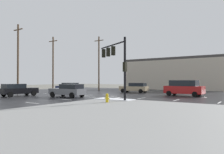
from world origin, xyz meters
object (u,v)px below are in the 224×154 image
object	(u,v)px
sedan_tan	(135,87)
utility_pole_distant	(99,62)
fire_hydrant	(107,98)
utility_pole_mid	(18,57)
sedan_navy	(68,87)
suv_red	(184,88)
traffic_signal_mast	(116,58)
sedan_grey	(68,90)
utility_pole_far	(53,63)
sedan_black	(18,90)

from	to	relation	value
sedan_tan	utility_pole_distant	bearing A→B (deg)	-25.99
fire_hydrant	utility_pole_distant	xyz separation A→B (m)	(-15.80, 19.04, 5.12)
sedan_tan	utility_pole_distant	world-z (taller)	utility_pole_distant
utility_pole_mid	sedan_navy	bearing A→B (deg)	62.54
suv_red	utility_pole_mid	size ratio (longest dim) A/B	0.47
traffic_signal_mast	sedan_tan	size ratio (longest dim) A/B	1.29
traffic_signal_mast	sedan_grey	distance (m)	7.79
sedan_navy	utility_pole_mid	xyz separation A→B (m)	(-3.62, -6.96, 4.65)
sedan_tan	utility_pole_far	xyz separation A→B (m)	(-15.65, -3.51, 4.49)
suv_red	sedan_black	distance (m)	21.34
fire_hydrant	utility_pole_distant	world-z (taller)	utility_pole_distant
fire_hydrant	sedan_black	size ratio (longest dim) A/B	0.17
sedan_tan	fire_hydrant	bearing A→B (deg)	103.54
sedan_tan	utility_pole_mid	size ratio (longest dim) A/B	0.44
traffic_signal_mast	suv_red	xyz separation A→B (m)	(3.95, 9.94, -3.21)
sedan_navy	suv_red	size ratio (longest dim) A/B	0.95
sedan_navy	sedan_black	size ratio (longest dim) A/B	1.00
sedan_black	sedan_tan	world-z (taller)	same
suv_red	utility_pole_far	distance (m)	24.62
sedan_tan	sedan_navy	bearing A→B (deg)	19.91
sedan_navy	utility_pole_distant	size ratio (longest dim) A/B	0.43
sedan_grey	sedan_navy	bearing A→B (deg)	-47.78
sedan_navy	utility_pole_far	xyz separation A→B (m)	(-5.61, 1.46, 4.49)
sedan_grey	utility_pole_mid	size ratio (longest dim) A/B	0.44
suv_red	utility_pole_mid	distance (m)	24.53
sedan_navy	sedan_grey	xyz separation A→B (m)	(7.69, -7.40, 0.00)
fire_hydrant	utility_pole_far	size ratio (longest dim) A/B	0.08
suv_red	utility_pole_distant	xyz separation A→B (m)	(-18.77, 6.17, 4.56)
fire_hydrant	suv_red	xyz separation A→B (m)	(2.97, 12.87, 0.55)
fire_hydrant	utility_pole_mid	xyz separation A→B (m)	(-19.26, 3.49, 4.96)
sedan_grey	utility_pole_far	size ratio (longest dim) A/B	0.45
utility_pole_mid	fire_hydrant	bearing A→B (deg)	-10.28
traffic_signal_mast	suv_red	world-z (taller)	traffic_signal_mast
utility_pole_far	utility_pole_distant	size ratio (longest dim) A/B	0.94
fire_hydrant	utility_pole_far	distance (m)	24.84
sedan_navy	sedan_grey	bearing A→B (deg)	141.67
fire_hydrant	sedan_tan	distance (m)	16.42
sedan_black	utility_pole_mid	size ratio (longest dim) A/B	0.44
sedan_tan	utility_pole_distant	xyz separation A→B (m)	(-10.19, 3.62, 4.80)
suv_red	sedan_black	bearing A→B (deg)	-141.75
suv_red	sedan_grey	size ratio (longest dim) A/B	1.06
suv_red	utility_pole_far	world-z (taller)	utility_pole_far
utility_pole_distant	traffic_signal_mast	bearing A→B (deg)	-47.39
sedan_black	sedan_grey	distance (m)	6.93
fire_hydrant	sedan_tan	world-z (taller)	sedan_tan
fire_hydrant	sedan_grey	size ratio (longest dim) A/B	0.17
traffic_signal_mast	sedan_tan	xyz separation A→B (m)	(-4.63, 12.50, -3.45)
sedan_navy	utility_pole_far	size ratio (longest dim) A/B	0.45
fire_hydrant	suv_red	size ratio (longest dim) A/B	0.16
sedan_black	utility_pole_mid	bearing A→B (deg)	63.40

